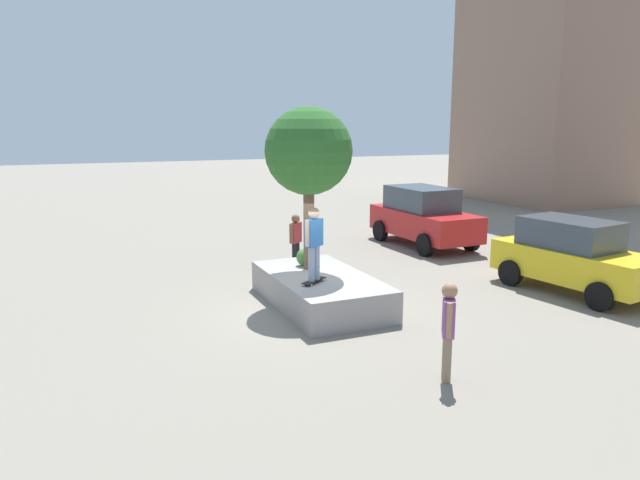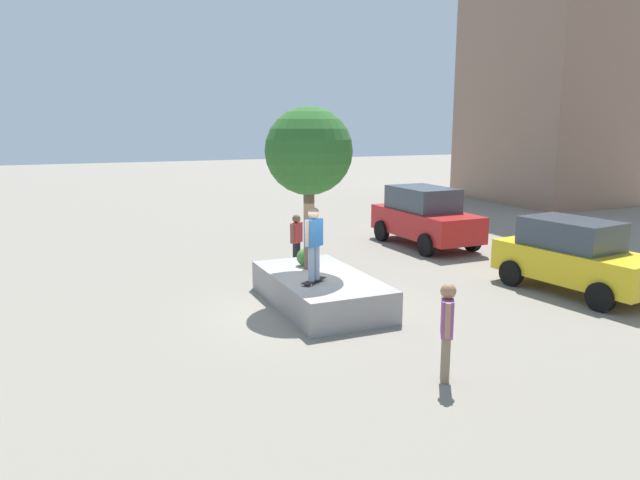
{
  "view_description": "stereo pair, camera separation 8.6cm",
  "coord_description": "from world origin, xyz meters",
  "px_view_note": "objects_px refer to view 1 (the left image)",
  "views": [
    {
      "loc": [
        12.77,
        -5.33,
        4.49
      ],
      "look_at": [
        -0.2,
        0.32,
        1.67
      ],
      "focal_mm": 32.81,
      "sensor_mm": 36.0,
      "label": 1
    },
    {
      "loc": [
        12.8,
        -5.26,
        4.49
      ],
      "look_at": [
        -0.2,
        0.32,
        1.67
      ],
      "focal_mm": 32.81,
      "sensor_mm": 36.0,
      "label": 2
    }
  ],
  "objects_px": {
    "sedan_parked": "(423,216)",
    "taxi_cab": "(573,255)",
    "pedestrian_crossing": "(296,237)",
    "skateboard": "(314,281)",
    "plaza_tree": "(309,152)",
    "skateboarder": "(314,239)",
    "planter_ledge": "(320,290)",
    "passerby_with_bag": "(448,325)"
  },
  "relations": [
    {
      "from": "sedan_parked",
      "to": "taxi_cab",
      "type": "height_order",
      "value": "sedan_parked"
    },
    {
      "from": "sedan_parked",
      "to": "pedestrian_crossing",
      "type": "xyz_separation_m",
      "value": [
        1.32,
        -5.61,
        -0.12
      ]
    },
    {
      "from": "skateboard",
      "to": "sedan_parked",
      "type": "xyz_separation_m",
      "value": [
        -5.82,
        6.89,
        0.28
      ]
    },
    {
      "from": "plaza_tree",
      "to": "skateboarder",
      "type": "relative_size",
      "value": 2.38
    },
    {
      "from": "planter_ledge",
      "to": "skateboard",
      "type": "distance_m",
      "value": 0.87
    },
    {
      "from": "skateboard",
      "to": "taxi_cab",
      "type": "xyz_separation_m",
      "value": [
        1.01,
        7.16,
        0.18
      ]
    },
    {
      "from": "passerby_with_bag",
      "to": "plaza_tree",
      "type": "bearing_deg",
      "value": -177.05
    },
    {
      "from": "passerby_with_bag",
      "to": "pedestrian_crossing",
      "type": "relative_size",
      "value": 1.05
    },
    {
      "from": "planter_ledge",
      "to": "skateboarder",
      "type": "distance_m",
      "value": 1.64
    },
    {
      "from": "skateboard",
      "to": "taxi_cab",
      "type": "height_order",
      "value": "taxi_cab"
    },
    {
      "from": "skateboard",
      "to": "pedestrian_crossing",
      "type": "xyz_separation_m",
      "value": [
        -4.5,
        1.28,
        0.16
      ]
    },
    {
      "from": "skateboarder",
      "to": "passerby_with_bag",
      "type": "xyz_separation_m",
      "value": [
        4.32,
        0.73,
        -0.82
      ]
    },
    {
      "from": "planter_ledge",
      "to": "skateboarder",
      "type": "bearing_deg",
      "value": -34.48
    },
    {
      "from": "plaza_tree",
      "to": "sedan_parked",
      "type": "bearing_deg",
      "value": 124.65
    },
    {
      "from": "sedan_parked",
      "to": "taxi_cab",
      "type": "distance_m",
      "value": 6.84
    },
    {
      "from": "skateboarder",
      "to": "planter_ledge",
      "type": "bearing_deg",
      "value": 145.52
    },
    {
      "from": "skateboarder",
      "to": "sedan_parked",
      "type": "xyz_separation_m",
      "value": [
        -5.82,
        6.89,
        -0.74
      ]
    },
    {
      "from": "planter_ledge",
      "to": "taxi_cab",
      "type": "distance_m",
      "value": 6.96
    },
    {
      "from": "sedan_parked",
      "to": "pedestrian_crossing",
      "type": "height_order",
      "value": "sedan_parked"
    },
    {
      "from": "skateboard",
      "to": "passerby_with_bag",
      "type": "xyz_separation_m",
      "value": [
        4.32,
        0.73,
        0.21
      ]
    },
    {
      "from": "skateboard",
      "to": "skateboarder",
      "type": "height_order",
      "value": "skateboarder"
    },
    {
      "from": "skateboard",
      "to": "taxi_cab",
      "type": "bearing_deg",
      "value": 81.99
    },
    {
      "from": "planter_ledge",
      "to": "taxi_cab",
      "type": "height_order",
      "value": "taxi_cab"
    },
    {
      "from": "skateboard",
      "to": "sedan_parked",
      "type": "height_order",
      "value": "sedan_parked"
    },
    {
      "from": "sedan_parked",
      "to": "taxi_cab",
      "type": "xyz_separation_m",
      "value": [
        6.83,
        0.27,
        -0.1
      ]
    },
    {
      "from": "sedan_parked",
      "to": "passerby_with_bag",
      "type": "bearing_deg",
      "value": -31.31
    },
    {
      "from": "skateboard",
      "to": "sedan_parked",
      "type": "distance_m",
      "value": 9.03
    },
    {
      "from": "sedan_parked",
      "to": "passerby_with_bag",
      "type": "xyz_separation_m",
      "value": [
        10.14,
        -6.17,
        -0.08
      ]
    },
    {
      "from": "plaza_tree",
      "to": "skateboarder",
      "type": "distance_m",
      "value": 2.41
    },
    {
      "from": "taxi_cab",
      "to": "pedestrian_crossing",
      "type": "xyz_separation_m",
      "value": [
        -5.51,
        -5.88,
        -0.02
      ]
    },
    {
      "from": "taxi_cab",
      "to": "pedestrian_crossing",
      "type": "bearing_deg",
      "value": -133.13
    },
    {
      "from": "plaza_tree",
      "to": "passerby_with_bag",
      "type": "distance_m",
      "value": 6.32
    },
    {
      "from": "plaza_tree",
      "to": "skateboard",
      "type": "xyz_separation_m",
      "value": [
        1.36,
        -0.43,
        -2.96
      ]
    },
    {
      "from": "skateboard",
      "to": "plaza_tree",
      "type": "bearing_deg",
      "value": 162.31
    },
    {
      "from": "plaza_tree",
      "to": "passerby_with_bag",
      "type": "height_order",
      "value": "plaza_tree"
    },
    {
      "from": "planter_ledge",
      "to": "sedan_parked",
      "type": "relative_size",
      "value": 0.9
    },
    {
      "from": "skateboarder",
      "to": "taxi_cab",
      "type": "height_order",
      "value": "skateboarder"
    },
    {
      "from": "sedan_parked",
      "to": "pedestrian_crossing",
      "type": "bearing_deg",
      "value": -76.74
    },
    {
      "from": "planter_ledge",
      "to": "sedan_parked",
      "type": "xyz_separation_m",
      "value": [
        -5.21,
        6.47,
        0.72
      ]
    },
    {
      "from": "plaza_tree",
      "to": "passerby_with_bag",
      "type": "bearing_deg",
      "value": 2.95
    },
    {
      "from": "taxi_cab",
      "to": "pedestrian_crossing",
      "type": "height_order",
      "value": "taxi_cab"
    },
    {
      "from": "skateboarder",
      "to": "pedestrian_crossing",
      "type": "height_order",
      "value": "skateboarder"
    }
  ]
}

